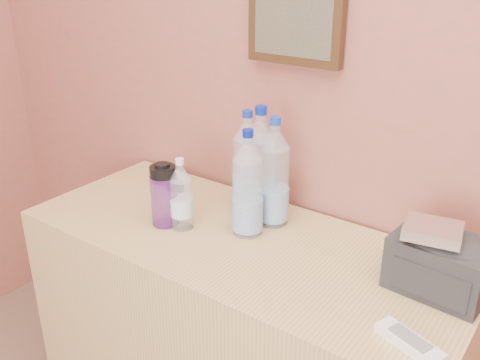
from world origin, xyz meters
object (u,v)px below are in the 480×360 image
object	(u,v)px
pet_large_c	(274,178)
foil_packet	(433,231)
pet_large_a	(247,167)
sunglasses	(168,181)
toiletry_bag	(441,262)
pet_large_d	(248,189)
ac_remote	(409,342)
nalgene_bottle	(164,195)
dresser	(239,350)
pet_small	(181,198)
pet_large_b	(260,171)

from	to	relation	value
pet_large_c	foil_packet	size ratio (longest dim) A/B	2.58
pet_large_a	sunglasses	world-z (taller)	pet_large_a
pet_large_c	toiletry_bag	xyz separation A→B (m)	(0.51, -0.06, -0.07)
pet_large_c	pet_large_d	bearing A→B (deg)	-103.93
ac_remote	foil_packet	bearing A→B (deg)	120.92
pet_large_d	toiletry_bag	size ratio (longest dim) A/B	1.40
ac_remote	foil_packet	xyz separation A→B (m)	(-0.04, 0.21, 0.16)
pet_large_a	pet_large_d	distance (m)	0.16
nalgene_bottle	foil_packet	xyz separation A→B (m)	(0.75, 0.11, 0.07)
dresser	foil_packet	world-z (taller)	foil_packet
pet_small	foil_packet	size ratio (longest dim) A/B	1.70
dresser	pet_large_a	world-z (taller)	pet_large_a
nalgene_bottle	toiletry_bag	xyz separation A→B (m)	(0.77, 0.14, -0.02)
pet_large_b	nalgene_bottle	distance (m)	0.29
pet_large_b	pet_small	size ratio (longest dim) A/B	1.63
dresser	pet_large_d	size ratio (longest dim) A/B	4.15
pet_large_d	pet_small	distance (m)	0.20
toiletry_bag	foil_packet	bearing A→B (deg)	-124.10
pet_small	foil_packet	world-z (taller)	pet_small
pet_large_d	nalgene_bottle	size ratio (longest dim) A/B	1.62
pet_large_a	foil_packet	size ratio (longest dim) A/B	2.52
ac_remote	toiletry_bag	size ratio (longest dim) A/B	0.67
dresser	ac_remote	size ratio (longest dim) A/B	8.60
sunglasses	toiletry_bag	world-z (taller)	toiletry_bag
pet_small	dresser	bearing A→B (deg)	15.23
nalgene_bottle	ac_remote	xyz separation A→B (m)	(0.79, -0.10, -0.09)
pet_large_a	pet_large_c	world-z (taller)	pet_large_c
pet_large_d	ac_remote	world-z (taller)	pet_large_d
pet_large_a	pet_small	world-z (taller)	pet_large_a
pet_small	pet_large_a	bearing A→B (deg)	69.06
pet_small	ac_remote	size ratio (longest dim) A/B	1.43
ac_remote	foil_packet	distance (m)	0.27
pet_large_d	pet_small	xyz separation A→B (m)	(-0.18, -0.09, -0.04)
pet_large_d	toiletry_bag	distance (m)	0.54
pet_large_b	foil_packet	distance (m)	0.54
sunglasses	toiletry_bag	distance (m)	0.96
ac_remote	nalgene_bottle	bearing A→B (deg)	-167.40
pet_large_a	toiletry_bag	xyz separation A→B (m)	(0.63, -0.09, -0.07)
dresser	toiletry_bag	size ratio (longest dim) A/B	5.80
nalgene_bottle	dresser	bearing A→B (deg)	14.49
dresser	pet_small	world-z (taller)	pet_small
toiletry_bag	sunglasses	bearing A→B (deg)	-179.70
pet_small	toiletry_bag	size ratio (longest dim) A/B	0.97
pet_large_c	sunglasses	xyz separation A→B (m)	(-0.44, 0.01, -0.13)
dresser	pet_large_c	distance (m)	0.57
dresser	pet_large_d	distance (m)	0.55
pet_large_c	toiletry_bag	distance (m)	0.52
pet_large_c	foil_packet	xyz separation A→B (m)	(0.49, -0.09, 0.02)
pet_large_b	ac_remote	size ratio (longest dim) A/B	2.34
dresser	nalgene_bottle	xyz separation A→B (m)	(-0.23, -0.06, 0.51)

